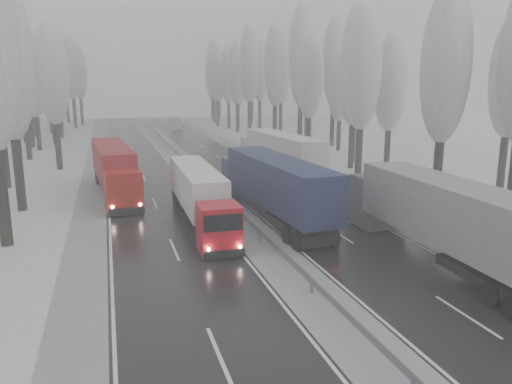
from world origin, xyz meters
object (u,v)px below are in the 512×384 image
truck_cream_box (279,152)px  truck_red_white (199,192)px  truck_red_red (114,167)px  truck_blue_box (272,183)px  box_truck_distant (177,123)px  truck_grey_tarp (439,214)px

truck_cream_box → truck_red_white: (-11.00, -15.04, -0.44)m
truck_cream_box → truck_red_red: size_ratio=1.07×
truck_blue_box → truck_red_red: (-10.51, 11.38, -0.15)m
truck_red_white → box_truck_distant: bearing=84.2°
truck_grey_tarp → box_truck_distant: size_ratio=2.39×
truck_cream_box → box_truck_distant: truck_cream_box is taller
truck_grey_tarp → truck_blue_box: size_ratio=1.01×
truck_red_white → truck_cream_box: bearing=54.5°
truck_red_white → truck_red_red: (-5.42, 10.90, 0.28)m
truck_cream_box → truck_red_red: 16.93m
box_truck_distant → truck_red_red: bearing=-95.1°
truck_blue_box → truck_cream_box: bearing=65.9°
truck_red_red → truck_red_white: bearing=-68.0°
truck_blue_box → truck_cream_box: truck_cream_box is taller
truck_grey_tarp → truck_red_white: (-10.99, 11.19, -0.46)m
truck_grey_tarp → truck_red_white: 15.69m
truck_red_white → truck_red_red: truck_red_red is taller
box_truck_distant → truck_grey_tarp: bearing=-80.7°
box_truck_distant → truck_red_red: (-13.75, -61.64, 1.09)m
truck_blue_box → truck_cream_box: 16.60m
truck_grey_tarp → box_truck_distant: 83.78m
box_truck_distant → truck_red_red: truck_red_red is taller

